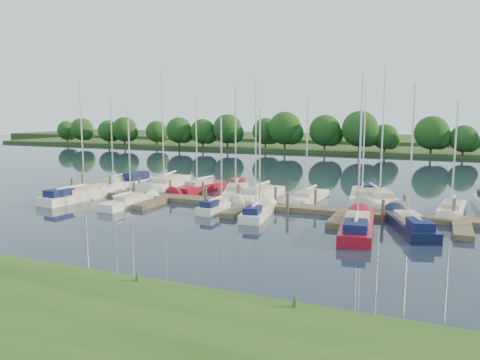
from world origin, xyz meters
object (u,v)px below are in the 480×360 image
at_px(sailboat_s_2, 220,206).
at_px(sailboat_n_0, 115,185).
at_px(motorboat, 135,183).
at_px(sailboat_n_5, 257,197).
at_px(dock, 248,206).

bearing_deg(sailboat_s_2, sailboat_n_0, 161.21).
height_order(motorboat, sailboat_s_2, sailboat_s_2).
distance_m(sailboat_n_5, sailboat_s_2, 5.67).
bearing_deg(dock, sailboat_n_5, 100.09).
distance_m(motorboat, sailboat_n_5, 15.10).
bearing_deg(dock, motorboat, 158.23).
xyz_separation_m(sailboat_n_0, sailboat_n_5, (16.09, -0.42, 0.00)).
xyz_separation_m(dock, sailboat_s_2, (-1.78, -1.71, 0.11)).
xyz_separation_m(sailboat_n_0, sailboat_s_2, (15.00, -5.98, 0.04)).
bearing_deg(motorboat, sailboat_n_0, 65.04).
height_order(sailboat_n_0, sailboat_n_5, sailboat_n_5).
xyz_separation_m(dock, sailboat_n_5, (-0.69, 3.85, 0.08)).
bearing_deg(motorboat, sailboat_n_5, 177.12).
height_order(dock, sailboat_n_5, sailboat_n_5).
bearing_deg(motorboat, sailboat_s_2, 156.30).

